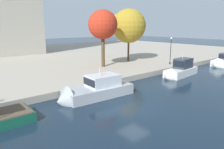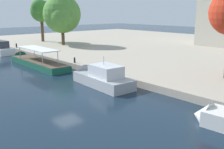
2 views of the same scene
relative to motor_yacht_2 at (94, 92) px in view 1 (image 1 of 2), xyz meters
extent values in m
plane|color=#142333|center=(1.17, -4.92, -0.64)|extent=(220.00, 220.00, 0.00)
cube|color=#A39989|center=(1.17, 29.80, -0.26)|extent=(120.00, 55.00, 0.76)
cube|color=#9EA3A8|center=(0.63, -0.04, -0.29)|extent=(7.72, 3.40, 1.52)
cone|color=#9EA3A8|center=(-3.54, 0.22, -0.29)|extent=(1.37, 2.86, 2.79)
cube|color=silver|center=(1.20, -0.07, 1.09)|extent=(3.54, 2.55, 1.23)
cube|color=black|center=(-0.12, 0.01, 1.15)|extent=(1.04, 2.25, 0.74)
cylinder|color=silver|center=(0.82, -0.05, 2.17)|extent=(0.08, 0.08, 0.94)
cube|color=silver|center=(16.36, -0.21, -0.29)|extent=(6.85, 2.89, 1.54)
cone|color=silver|center=(12.64, -0.53, -0.29)|extent=(1.39, 2.31, 2.21)
cube|color=#2D333D|center=(16.86, -0.16, 1.24)|extent=(3.15, 2.11, 1.51)
cube|color=black|center=(15.70, -0.26, 1.31)|extent=(0.95, 1.81, 0.91)
cylinder|color=silver|center=(16.53, -0.19, 2.47)|extent=(0.08, 0.08, 0.96)
cone|color=silver|center=(27.01, -0.85, -0.27)|extent=(1.27, 2.59, 2.56)
cylinder|color=black|center=(20.02, 4.42, 2.36)|extent=(0.12, 0.12, 4.47)
sphere|color=white|center=(20.02, 4.42, 4.75)|extent=(0.36, 0.36, 0.36)
cylinder|color=black|center=(20.02, 4.42, 0.27)|extent=(0.26, 0.26, 0.30)
cylinder|color=#4C3823|center=(16.79, 11.89, 2.28)|extent=(0.37, 0.37, 4.32)
sphere|color=olive|center=(16.79, 11.89, 6.87)|extent=(6.47, 6.47, 6.47)
sphere|color=olive|center=(17.02, 11.64, 7.36)|extent=(3.06, 3.06, 3.06)
sphere|color=olive|center=(15.73, 13.34, 7.44)|extent=(3.63, 3.63, 3.63)
cylinder|color=#4C3823|center=(9.26, 10.26, 2.71)|extent=(0.57, 0.57, 5.17)
sphere|color=#B22D19|center=(9.26, 10.26, 7.10)|extent=(4.82, 4.82, 4.82)
sphere|color=#B22D19|center=(9.60, 10.78, 6.78)|extent=(2.68, 2.68, 2.68)
sphere|color=#B22D19|center=(9.36, 10.19, 7.72)|extent=(2.43, 2.43, 2.43)
camera|label=1|loc=(-12.53, -17.94, 6.91)|focal=34.18mm
camera|label=2|loc=(21.89, -17.55, 7.21)|focal=42.41mm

